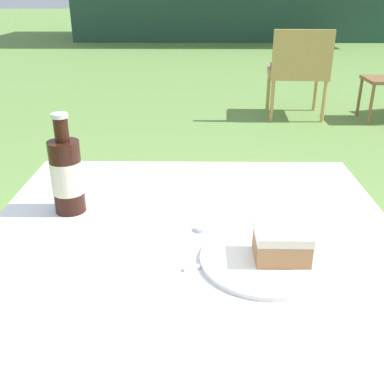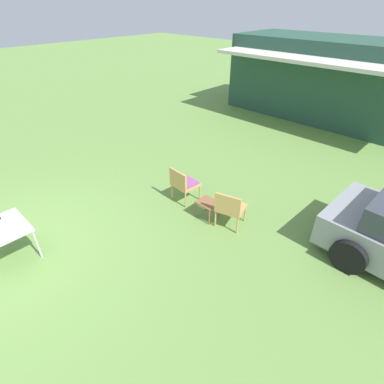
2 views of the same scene
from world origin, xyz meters
name	(u,v)px [view 1 (image 1 of 2)]	position (x,y,z in m)	size (l,w,h in m)	color
wicker_chair_cushioned	(298,68)	(1.00, 3.63, 0.49)	(0.58, 0.55, 0.86)	tan
patio_table	(191,253)	(0.00, 0.00, 0.65)	(0.94, 0.88, 0.71)	silver
cake_on_plate	(272,252)	(0.16, -0.13, 0.73)	(0.26, 0.26, 0.07)	white
cola_bottle_near	(67,175)	(-0.30, 0.10, 0.80)	(0.08, 0.08, 0.24)	black
fork	(222,262)	(0.06, -0.13, 0.71)	(0.16, 0.07, 0.01)	silver
loose_bottle_cap	(201,228)	(0.02, 0.00, 0.71)	(0.03, 0.03, 0.01)	silver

